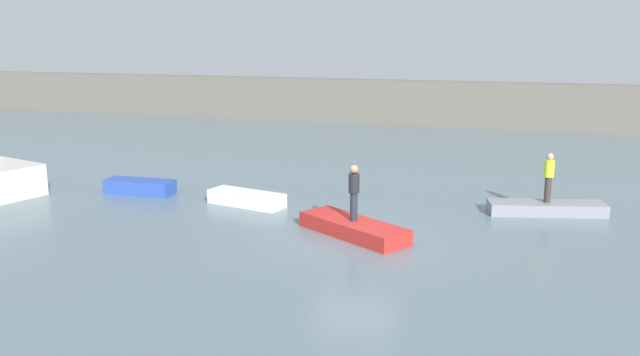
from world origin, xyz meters
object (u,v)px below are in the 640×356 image
at_px(rowboat_blue, 140,187).
at_px(person_hiviz_shirt, 549,175).
at_px(person_dark_shirt, 354,190).
at_px(rowboat_grey, 546,208).
at_px(rowboat_white, 247,198).
at_px(rowboat_red, 354,228).

xyz_separation_m(rowboat_blue, person_hiviz_shirt, (14.53, 1.52, 1.06)).
distance_m(person_hiviz_shirt, person_dark_shirt, 6.98).
xyz_separation_m(rowboat_grey, person_hiviz_shirt, (-0.00, 0.00, 1.13)).
bearing_deg(rowboat_white, rowboat_red, -14.32).
distance_m(rowboat_grey, person_dark_shirt, 7.08).
xyz_separation_m(rowboat_red, person_hiviz_shirt, (5.53, 4.25, 1.10)).
relative_size(rowboat_white, person_hiviz_shirt, 1.68).
distance_m(rowboat_blue, person_hiviz_shirt, 14.65).
relative_size(person_hiviz_shirt, person_dark_shirt, 0.99).
bearing_deg(person_dark_shirt, person_hiviz_shirt, 37.55).
distance_m(rowboat_blue, rowboat_grey, 14.61).
bearing_deg(rowboat_red, person_hiviz_shirt, 69.61).
relative_size(rowboat_white, rowboat_red, 0.76).
relative_size(rowboat_blue, rowboat_red, 0.71).
bearing_deg(person_dark_shirt, rowboat_blue, 163.12).
height_order(rowboat_white, rowboat_red, rowboat_white).
bearing_deg(rowboat_blue, rowboat_grey, 4.32).
distance_m(rowboat_white, person_hiviz_shirt, 10.24).
bearing_deg(person_dark_shirt, rowboat_grey, 37.55).
bearing_deg(rowboat_blue, rowboat_red, -18.53).
bearing_deg(rowboat_red, rowboat_white, -175.27).
relative_size(rowboat_grey, person_hiviz_shirt, 2.28).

